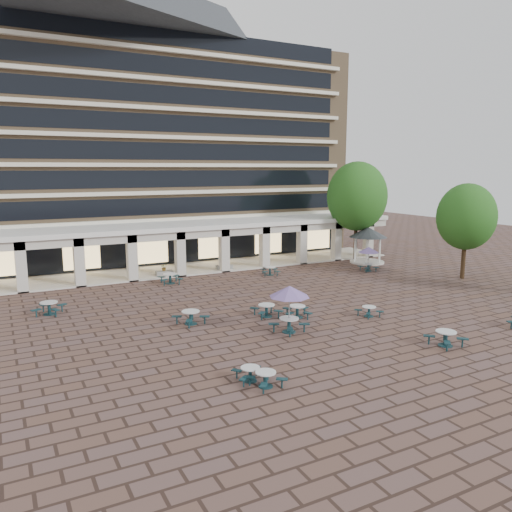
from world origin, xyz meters
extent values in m
plane|color=brown|center=(0.00, 0.00, 0.00)|extent=(120.00, 120.00, 0.00)
cube|color=#8F7250|center=(0.00, 25.50, 11.00)|extent=(40.00, 15.00, 22.00)
cube|color=beige|center=(0.00, 17.75, 4.50)|extent=(36.80, 0.50, 0.35)
cube|color=black|center=(0.00, 17.98, 5.80)|extent=(35.20, 0.05, 1.60)
cube|color=beige|center=(0.00, 17.75, 7.10)|extent=(36.80, 0.50, 0.35)
cube|color=black|center=(0.00, 17.98, 8.40)|extent=(35.20, 0.05, 1.60)
cube|color=beige|center=(0.00, 17.75, 9.70)|extent=(36.80, 0.50, 0.35)
cube|color=black|center=(0.00, 17.98, 11.00)|extent=(35.20, 0.05, 1.60)
cube|color=beige|center=(0.00, 17.75, 12.30)|extent=(36.80, 0.50, 0.35)
cube|color=black|center=(0.00, 17.98, 13.60)|extent=(35.20, 0.05, 1.60)
cube|color=beige|center=(0.00, 17.75, 14.90)|extent=(36.80, 0.50, 0.35)
cube|color=black|center=(0.00, 17.98, 16.20)|extent=(35.20, 0.05, 1.60)
cube|color=beige|center=(0.00, 17.75, 17.50)|extent=(36.80, 0.50, 0.35)
cube|color=black|center=(0.00, 17.98, 18.80)|extent=(35.20, 0.05, 1.60)
cube|color=beige|center=(0.00, 17.75, 20.10)|extent=(36.80, 0.50, 0.35)
cube|color=black|center=(0.00, 17.98, 21.40)|extent=(35.20, 0.05, 1.60)
cube|color=white|center=(0.00, 15.00, 4.20)|extent=(42.00, 6.60, 0.40)
cube|color=beige|center=(0.00, 12.15, 3.75)|extent=(42.00, 0.30, 0.90)
cube|color=black|center=(0.00, 17.70, 1.80)|extent=(38.00, 0.15, 3.20)
cube|color=beige|center=(0.00, 15.00, 0.06)|extent=(42.00, 6.00, 0.12)
cube|color=beige|center=(-14.78, 12.40, 2.00)|extent=(0.80, 0.80, 4.00)
cube|color=beige|center=(-10.56, 12.40, 2.00)|extent=(0.80, 0.80, 4.00)
cube|color=beige|center=(-6.33, 12.40, 2.00)|extent=(0.80, 0.80, 4.00)
cube|color=beige|center=(-2.11, 12.40, 2.00)|extent=(0.80, 0.80, 4.00)
cube|color=beige|center=(2.11, 12.40, 2.00)|extent=(0.80, 0.80, 4.00)
cube|color=beige|center=(6.33, 12.40, 2.00)|extent=(0.80, 0.80, 4.00)
cube|color=beige|center=(10.56, 12.40, 2.00)|extent=(0.80, 0.80, 4.00)
cube|color=beige|center=(14.78, 12.40, 2.00)|extent=(0.80, 0.80, 4.00)
cube|color=beige|center=(19.00, 12.40, 2.00)|extent=(0.80, 0.80, 4.00)
cube|color=#FFD88C|center=(-16.00, 17.55, 1.60)|extent=(3.20, 0.08, 2.40)
cube|color=#FFD88C|center=(-9.60, 17.55, 1.60)|extent=(3.20, 0.08, 2.40)
cube|color=#FFD88C|center=(-3.20, 17.55, 1.60)|extent=(3.20, 0.08, 2.40)
cube|color=#FFD88C|center=(3.20, 17.55, 1.60)|extent=(3.20, 0.08, 2.40)
cube|color=#FFD88C|center=(9.60, 17.55, 1.60)|extent=(3.20, 0.08, 2.40)
cube|color=#FFD88C|center=(16.00, 17.55, 1.60)|extent=(3.20, 0.08, 2.40)
cylinder|color=#123438|center=(-6.67, -10.16, 0.02)|extent=(0.60, 0.60, 0.03)
cylinder|color=#123438|center=(-6.67, -10.16, 0.28)|extent=(0.16, 0.16, 0.57)
cylinder|color=silver|center=(-6.67, -10.16, 0.63)|extent=(0.86, 0.86, 0.04)
cube|color=#123438|center=(-6.14, -9.75, 0.38)|extent=(0.52, 0.48, 0.04)
cylinder|color=#123438|center=(-6.14, -9.75, 0.18)|extent=(0.07, 0.07, 0.36)
cube|color=#123438|center=(-7.09, -9.63, 0.38)|extent=(0.48, 0.52, 0.04)
cylinder|color=#123438|center=(-7.09, -9.63, 0.18)|extent=(0.07, 0.07, 0.36)
cube|color=#123438|center=(-7.21, -10.57, 0.38)|extent=(0.52, 0.48, 0.04)
cylinder|color=#123438|center=(-7.21, -10.57, 0.18)|extent=(0.07, 0.07, 0.36)
cube|color=#123438|center=(-6.26, -10.69, 0.38)|extent=(0.48, 0.52, 0.04)
cylinder|color=#123438|center=(-6.26, -10.69, 0.18)|extent=(0.07, 0.07, 0.36)
cylinder|color=#123438|center=(-6.35, -11.00, 0.02)|extent=(0.64, 0.64, 0.04)
cylinder|color=#123438|center=(-6.35, -11.00, 0.30)|extent=(0.16, 0.16, 0.60)
cylinder|color=silver|center=(-6.35, -11.00, 0.66)|extent=(0.91, 0.91, 0.05)
cube|color=#123438|center=(-5.93, -10.43, 0.40)|extent=(0.50, 0.55, 0.05)
cylinder|color=#123438|center=(-5.93, -10.43, 0.19)|extent=(0.07, 0.07, 0.38)
cube|color=#123438|center=(-6.92, -10.58, 0.40)|extent=(0.55, 0.50, 0.05)
cylinder|color=#123438|center=(-6.92, -10.58, 0.19)|extent=(0.07, 0.07, 0.38)
cube|color=#123438|center=(-6.77, -11.57, 0.40)|extent=(0.50, 0.55, 0.05)
cylinder|color=#123438|center=(-6.77, -11.57, 0.19)|extent=(0.07, 0.07, 0.38)
cube|color=#123438|center=(-5.78, -11.42, 0.40)|extent=(0.55, 0.50, 0.05)
cylinder|color=#123438|center=(-5.78, -11.42, 0.19)|extent=(0.07, 0.07, 0.38)
cylinder|color=#123438|center=(4.63, -11.00, 0.02)|extent=(0.76, 0.76, 0.04)
cylinder|color=#123438|center=(4.63, -11.00, 0.36)|extent=(0.19, 0.19, 0.71)
cylinder|color=silver|center=(4.63, -11.00, 0.79)|extent=(1.08, 1.08, 0.05)
cube|color=#123438|center=(5.21, -10.39, 0.47)|extent=(0.63, 0.64, 0.05)
cylinder|color=#123438|center=(5.21, -10.39, 0.23)|extent=(0.09, 0.09, 0.45)
cube|color=#123438|center=(4.02, -10.42, 0.47)|extent=(0.64, 0.63, 0.05)
cylinder|color=#123438|center=(4.02, -10.42, 0.23)|extent=(0.09, 0.09, 0.45)
cube|color=#123438|center=(4.05, -11.61, 0.47)|extent=(0.63, 0.64, 0.05)
cylinder|color=#123438|center=(4.05, -11.61, 0.23)|extent=(0.09, 0.09, 0.45)
cube|color=#123438|center=(5.24, -11.58, 0.47)|extent=(0.64, 0.63, 0.05)
cylinder|color=#123438|center=(5.24, -11.58, 0.23)|extent=(0.09, 0.09, 0.45)
cube|color=#123438|center=(10.42, -10.73, 0.43)|extent=(0.60, 0.45, 0.05)
cylinder|color=#123438|center=(10.42, -10.73, 0.21)|extent=(0.08, 0.08, 0.41)
cylinder|color=#123438|center=(0.36, -2.95, 0.02)|extent=(0.72, 0.72, 0.04)
cylinder|color=#123438|center=(0.36, -2.95, 0.34)|extent=(0.19, 0.19, 0.68)
cylinder|color=silver|center=(0.36, -2.95, 0.75)|extent=(1.03, 1.03, 0.05)
cube|color=#123438|center=(1.10, -2.64, 0.45)|extent=(0.63, 0.48, 0.05)
cylinder|color=#123438|center=(1.10, -2.64, 0.22)|extent=(0.08, 0.08, 0.43)
cube|color=#123438|center=(0.05, -2.20, 0.45)|extent=(0.48, 0.63, 0.05)
cylinder|color=#123438|center=(0.05, -2.20, 0.22)|extent=(0.08, 0.08, 0.43)
cube|color=#123438|center=(-0.39, -3.25, 0.45)|extent=(0.63, 0.48, 0.05)
cylinder|color=#123438|center=(-0.39, -3.25, 0.22)|extent=(0.08, 0.08, 0.43)
cube|color=#123438|center=(0.66, -3.69, 0.45)|extent=(0.48, 0.63, 0.05)
cylinder|color=#123438|center=(0.66, -3.69, 0.22)|extent=(0.08, 0.08, 0.43)
cylinder|color=#123438|center=(-1.61, -5.18, 0.02)|extent=(0.79, 0.79, 0.05)
cylinder|color=#123438|center=(-1.61, -5.18, 0.37)|extent=(0.20, 0.20, 0.74)
cylinder|color=silver|center=(-1.61, -5.18, 0.82)|extent=(1.13, 1.13, 0.06)
cube|color=#123438|center=(-1.20, -4.40, 0.50)|extent=(0.57, 0.70, 0.06)
cylinder|color=#123438|center=(-1.20, -4.40, 0.24)|extent=(0.09, 0.09, 0.47)
cube|color=#123438|center=(-2.39, -4.77, 0.50)|extent=(0.70, 0.57, 0.06)
cylinder|color=#123438|center=(-2.39, -4.77, 0.24)|extent=(0.09, 0.09, 0.47)
cube|color=#123438|center=(-2.03, -5.95, 0.50)|extent=(0.57, 0.70, 0.06)
cylinder|color=#123438|center=(-2.03, -5.95, 0.24)|extent=(0.09, 0.09, 0.47)
cube|color=#123438|center=(-0.84, -5.59, 0.50)|extent=(0.70, 0.57, 0.06)
cylinder|color=#123438|center=(-0.84, -5.59, 0.24)|extent=(0.09, 0.09, 0.47)
cylinder|color=gray|center=(-1.61, -5.18, 1.35)|extent=(0.06, 0.06, 2.71)
cone|color=#775CA3|center=(-1.61, -5.18, 2.42)|extent=(2.37, 2.37, 0.62)
cylinder|color=#123438|center=(4.55, -4.89, 0.02)|extent=(0.61, 0.61, 0.03)
cylinder|color=#123438|center=(4.55, -4.89, 0.29)|extent=(0.16, 0.16, 0.58)
cylinder|color=silver|center=(4.55, -4.89, 0.64)|extent=(0.87, 0.87, 0.04)
cube|color=#123438|center=(5.02, -4.39, 0.38)|extent=(0.51, 0.52, 0.04)
cylinder|color=#123438|center=(5.02, -4.39, 0.18)|extent=(0.07, 0.07, 0.37)
cube|color=#123438|center=(4.06, -4.42, 0.38)|extent=(0.52, 0.51, 0.04)
cylinder|color=#123438|center=(4.06, -4.42, 0.18)|extent=(0.07, 0.07, 0.37)
cube|color=#123438|center=(4.09, -5.39, 0.38)|extent=(0.51, 0.52, 0.04)
cylinder|color=#123438|center=(4.09, -5.39, 0.18)|extent=(0.07, 0.07, 0.37)
cube|color=#123438|center=(5.05, -5.36, 0.38)|extent=(0.52, 0.51, 0.04)
cylinder|color=#123438|center=(5.05, -5.36, 0.18)|extent=(0.07, 0.07, 0.37)
cylinder|color=#123438|center=(-13.58, 5.11, 0.02)|extent=(0.77, 0.77, 0.04)
cylinder|color=#123438|center=(-13.58, 5.11, 0.36)|extent=(0.20, 0.20, 0.73)
cylinder|color=silver|center=(-13.58, 5.11, 0.81)|extent=(1.10, 1.10, 0.06)
cube|color=#123438|center=(-12.77, 5.41, 0.49)|extent=(0.68, 0.50, 0.06)
cylinder|color=#123438|center=(-12.77, 5.41, 0.23)|extent=(0.09, 0.09, 0.46)
cube|color=#123438|center=(-13.88, 5.91, 0.49)|extent=(0.50, 0.68, 0.06)
cylinder|color=#123438|center=(-13.88, 5.91, 0.23)|extent=(0.09, 0.09, 0.46)
cube|color=#123438|center=(-14.38, 4.81, 0.49)|extent=(0.68, 0.50, 0.06)
cylinder|color=#123438|center=(-14.38, 4.81, 0.23)|extent=(0.09, 0.09, 0.46)
cube|color=#123438|center=(-13.28, 4.30, 0.49)|extent=(0.50, 0.68, 0.06)
cylinder|color=#123438|center=(-13.28, 4.30, 0.23)|extent=(0.09, 0.09, 0.46)
cylinder|color=#123438|center=(-6.13, -1.07, 0.02)|extent=(0.76, 0.76, 0.04)
cylinder|color=#123438|center=(-6.13, -1.07, 0.36)|extent=(0.20, 0.20, 0.72)
cylinder|color=silver|center=(-6.13, -1.07, 0.80)|extent=(1.09, 1.09, 0.05)
cube|color=#123438|center=(-5.73, -0.32, 0.48)|extent=(0.55, 0.67, 0.05)
cylinder|color=#123438|center=(-5.73, -0.32, 0.23)|extent=(0.09, 0.09, 0.46)
cube|color=#123438|center=(-6.88, -0.68, 0.48)|extent=(0.67, 0.55, 0.05)
cylinder|color=#123438|center=(-6.88, -0.68, 0.23)|extent=(0.09, 0.09, 0.46)
cube|color=#123438|center=(-6.52, -1.83, 0.48)|extent=(0.55, 0.67, 0.05)
cylinder|color=#123438|center=(-6.52, -1.83, 0.23)|extent=(0.09, 0.09, 0.46)
cube|color=#123438|center=(-5.37, -1.47, 0.48)|extent=(0.67, 0.55, 0.05)
cylinder|color=#123438|center=(-5.37, -1.47, 0.23)|extent=(0.09, 0.09, 0.46)
cylinder|color=#123438|center=(-1.28, -1.86, 0.02)|extent=(0.74, 0.74, 0.04)
cylinder|color=#123438|center=(-1.28, -1.86, 0.35)|extent=(0.19, 0.19, 0.70)
cylinder|color=silver|center=(-1.28, -1.86, 0.77)|extent=(1.06, 1.06, 0.05)
cube|color=#123438|center=(-0.65, -1.33, 0.47)|extent=(0.64, 0.60, 0.05)
cylinder|color=#123438|center=(-0.65, -1.33, 0.22)|extent=(0.08, 0.08, 0.44)
cube|color=#123438|center=(-1.81, -1.23, 0.47)|extent=(0.60, 0.64, 0.05)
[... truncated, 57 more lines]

